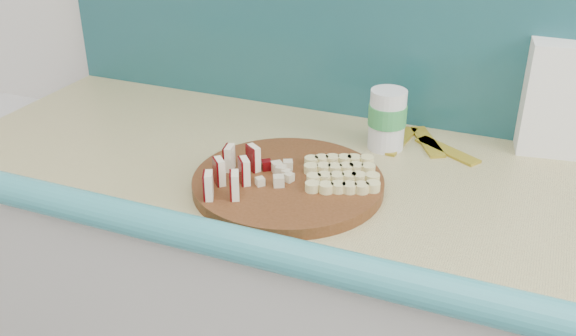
{
  "coord_description": "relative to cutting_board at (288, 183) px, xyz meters",
  "views": [
    {
      "loc": [
        0.14,
        0.45,
        1.49
      ],
      "look_at": [
        -0.26,
        1.4,
        0.95
      ],
      "focal_mm": 40.0,
      "sensor_mm": 36.0,
      "label": 1
    }
  ],
  "objects": [
    {
      "name": "apple_chunks",
      "position": [
        -0.02,
        -0.01,
        0.02
      ],
      "size": [
        0.05,
        0.06,
        0.02
      ],
      "color": "beige",
      "rests_on": "cutting_board"
    },
    {
      "name": "cutting_board",
      "position": [
        0.0,
        0.0,
        0.0
      ],
      "size": [
        0.46,
        0.46,
        0.02
      ],
      "primitive_type": "cylinder",
      "rotation": [
        0.0,
        0.0,
        0.42
      ],
      "color": "#47260F",
      "rests_on": "kitchen_counter"
    },
    {
      "name": "banana_slices",
      "position": [
        0.09,
        0.04,
        0.02
      ],
      "size": [
        0.17,
        0.17,
        0.02
      ],
      "color": "#E5DA8C",
      "rests_on": "cutting_board"
    },
    {
      "name": "flour_bag",
      "position": [
        0.43,
        0.36,
        0.1
      ],
      "size": [
        0.15,
        0.11,
        0.23
      ],
      "primitive_type": "cube",
      "rotation": [
        0.0,
        0.0,
        0.15
      ],
      "color": "white",
      "rests_on": "kitchen_counter"
    },
    {
      "name": "banana_peel",
      "position": [
        0.19,
        0.28,
        -0.01
      ],
      "size": [
        0.2,
        0.17,
        0.01
      ],
      "rotation": [
        0.0,
        0.0,
        0.33
      ],
      "color": "#B19F22",
      "rests_on": "kitchen_counter"
    },
    {
      "name": "canister",
      "position": [
        0.12,
        0.24,
        0.06
      ],
      "size": [
        0.08,
        0.08,
        0.13
      ],
      "rotation": [
        0.0,
        0.0,
        0.08
      ],
      "color": "white",
      "rests_on": "kitchen_counter"
    },
    {
      "name": "backsplash",
      "position": [
        0.36,
        0.39,
        0.24
      ],
      "size": [
        2.2,
        0.02,
        0.5
      ],
      "primitive_type": "cube",
      "color": "teal",
      "rests_on": "kitchen_counter"
    },
    {
      "name": "apple_wedges",
      "position": [
        -0.09,
        -0.06,
        0.04
      ],
      "size": [
        0.08,
        0.16,
        0.05
      ],
      "color": "#FDEECB",
      "rests_on": "cutting_board"
    }
  ]
}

